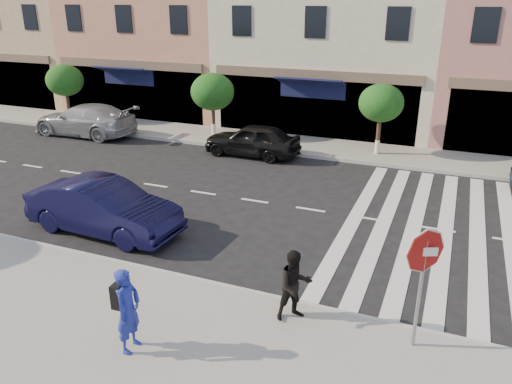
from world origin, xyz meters
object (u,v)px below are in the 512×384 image
object	(u,v)px
photographer	(128,310)
car_near_mid	(104,208)
walker	(295,285)
car_far_left	(85,120)
stop_sign	(424,263)
car_far_mid	(252,140)

from	to	relation	value
photographer	car_near_mid	distance (m)	5.89
walker	car_near_mid	size ratio (longest dim) A/B	0.33
walker	car_far_left	distance (m)	18.42
stop_sign	photographer	distance (m)	5.58
car_far_left	photographer	bearing A→B (deg)	42.49
photographer	car_far_mid	bearing A→B (deg)	8.73
photographer	car_near_mid	world-z (taller)	photographer
stop_sign	car_far_left	bearing A→B (deg)	123.75
car_near_mid	car_far_left	bearing A→B (deg)	45.33
stop_sign	car_far_left	world-z (taller)	stop_sign
walker	car_far_left	world-z (taller)	walker
stop_sign	car_far_left	size ratio (longest dim) A/B	0.47
car_far_mid	walker	bearing A→B (deg)	28.06
car_near_mid	car_far_mid	size ratio (longest dim) A/B	1.13
photographer	walker	world-z (taller)	photographer
stop_sign	car_far_left	xyz separation A→B (m)	(-17.19, 11.03, -1.20)
car_far_left	car_far_mid	size ratio (longest dim) A/B	1.29
photographer	car_near_mid	bearing A→B (deg)	38.86
stop_sign	car_far_mid	bearing A→B (deg)	102.54
car_far_mid	car_near_mid	bearing A→B (deg)	-5.58
stop_sign	car_near_mid	bearing A→B (deg)	143.00
walker	stop_sign	bearing A→B (deg)	-41.23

